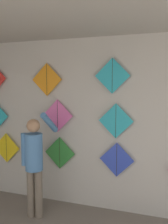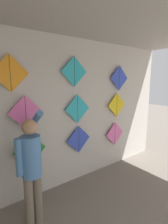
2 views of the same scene
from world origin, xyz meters
name	(u,v)px [view 1 (image 1 of 2)]	position (x,y,z in m)	size (l,w,h in m)	color
back_panel	(86,124)	(0.00, 3.87, 1.40)	(5.95, 0.06, 2.80)	beige
shopkeeper	(34,159)	(-0.62, 3.24, 0.92)	(0.42, 0.58, 1.64)	#726656
kite_0	(6,148)	(-1.53, 3.78, 0.89)	(0.55, 0.01, 0.55)	yellow
kite_1	(60,153)	(-0.45, 3.78, 0.89)	(0.55, 0.01, 0.55)	#338C38
kite_2	(117,160)	(0.54, 3.78, 0.87)	(0.55, 0.01, 0.55)	blue
kite_5	(57,116)	(-0.48, 3.78, 1.53)	(0.55, 0.01, 0.55)	pink
kite_6	(116,121)	(0.52, 3.78, 1.49)	(0.55, 0.01, 0.55)	#28B2C6
kite_9	(47,80)	(-0.67, 3.78, 2.14)	(0.55, 0.01, 0.55)	orange
kite_10	(112,76)	(0.45, 3.78, 2.19)	(0.55, 0.01, 0.55)	#28B2C6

